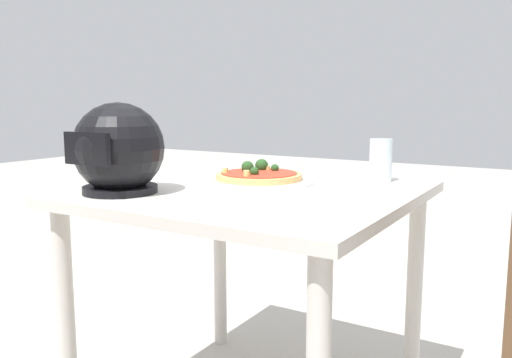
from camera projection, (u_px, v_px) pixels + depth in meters
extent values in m
cube|color=beige|center=(253.00, 193.00, 1.51)|extent=(0.88, 0.86, 0.03)
cylinder|color=beige|center=(414.00, 298.00, 1.67)|extent=(0.05, 0.05, 0.69)
cylinder|color=beige|center=(220.00, 260.00, 2.06)|extent=(0.05, 0.05, 0.69)
cylinder|color=beige|center=(66.00, 329.00, 1.44)|extent=(0.05, 0.05, 0.69)
cylinder|color=white|center=(259.00, 181.00, 1.60)|extent=(0.33, 0.33, 0.01)
cylinder|color=tan|center=(259.00, 176.00, 1.60)|extent=(0.26, 0.26, 0.02)
cylinder|color=red|center=(259.00, 173.00, 1.59)|extent=(0.23, 0.23, 0.00)
sphere|color=#234C1E|center=(262.00, 166.00, 1.66)|extent=(0.04, 0.04, 0.04)
sphere|color=#234C1E|center=(248.00, 167.00, 1.63)|extent=(0.04, 0.04, 0.04)
sphere|color=#234C1E|center=(275.00, 168.00, 1.64)|extent=(0.03, 0.03, 0.03)
sphere|color=#234C1E|center=(254.00, 172.00, 1.55)|extent=(0.03, 0.03, 0.03)
cylinder|color=#E0D172|center=(267.00, 168.00, 1.66)|extent=(0.03, 0.03, 0.01)
cylinder|color=#E0D172|center=(225.00, 170.00, 1.58)|extent=(0.02, 0.02, 0.02)
cylinder|color=#E0D172|center=(246.00, 173.00, 1.52)|extent=(0.03, 0.03, 0.02)
sphere|color=black|center=(119.00, 148.00, 1.41)|extent=(0.25, 0.25, 0.25)
cylinder|color=black|center=(120.00, 189.00, 1.43)|extent=(0.20, 0.20, 0.02)
cube|color=black|center=(87.00, 149.00, 1.32)|extent=(0.15, 0.02, 0.08)
cylinder|color=silver|center=(381.00, 160.00, 1.62)|extent=(0.07, 0.07, 0.13)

